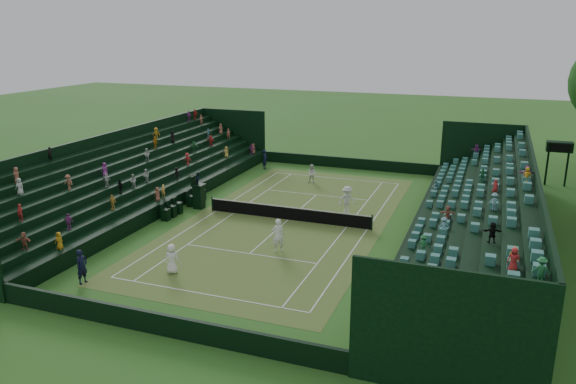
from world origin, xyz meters
The scene contains 18 objects.
ground centered at (0.00, 0.00, 0.00)m, with size 160.00×160.00×0.00m, color #31641F.
court_surface centered at (0.00, 0.00, 0.01)m, with size 12.97×26.77×0.01m, color #327326.
perimeter_wall_north centered at (0.00, 15.88, 0.50)m, with size 17.17×0.20×1.00m, color black.
perimeter_wall_south centered at (0.00, -15.88, 0.50)m, with size 17.17×0.20×1.00m, color black.
perimeter_wall_east centered at (8.48, 0.00, 0.50)m, with size 0.20×31.77×1.00m, color black.
perimeter_wall_west centered at (-8.48, 0.00, 0.50)m, with size 0.20×31.77×1.00m, color black.
north_grandstand centered at (12.66, 0.00, 1.55)m, with size 6.60×32.00×4.90m.
south_grandstand centered at (-12.66, 0.00, 1.55)m, with size 6.60×32.00×4.90m.
tennis_net centered at (0.00, 0.00, 0.53)m, with size 11.67×0.10×1.06m.
scoreboard_tower centered at (17.75, 16.00, 3.14)m, with size 2.00×1.00×3.70m.
umpire_chair centered at (-7.00, 0.25, 1.14)m, with size 0.85×0.85×2.68m.
courtside_chairs centered at (-7.80, -0.44, 0.44)m, with size 0.53×5.50×1.15m.
player_near_west centered at (-2.77, -10.25, 0.82)m, with size 0.80×0.52×1.63m, color white.
player_near_east centered at (1.42, -5.47, 1.01)m, with size 0.74×0.48×2.02m, color white.
player_far_west centered at (-1.43, 9.70, 0.81)m, with size 0.79×0.62×1.63m, color white.
player_far_east centered at (3.39, 2.80, 1.00)m, with size 1.29×0.74×1.99m, color white.
line_judge_north centered at (-7.10, 12.92, 0.92)m, with size 0.67×0.44×1.83m, color black.
line_judge_south centered at (-6.40, -12.92, 0.91)m, with size 0.67×0.44×1.83m, color black.
Camera 1 is at (12.63, -33.94, 12.54)m, focal length 35.00 mm.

